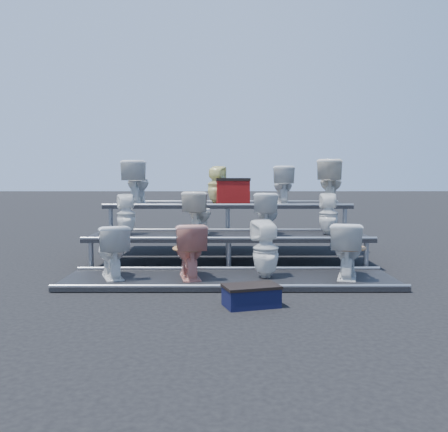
{
  "coord_description": "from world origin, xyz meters",
  "views": [
    {
      "loc": [
        -0.08,
        -7.58,
        1.34
      ],
      "look_at": [
        -0.07,
        0.1,
        0.74
      ],
      "focal_mm": 40.0,
      "sensor_mm": 36.0,
      "label": 1
    }
  ],
  "objects_px": {
    "toilet_3": "(347,250)",
    "toilet_5": "(199,213)",
    "toilet_2": "(266,249)",
    "toilet_11": "(330,182)",
    "toilet_7": "(329,214)",
    "toilet_9": "(216,185)",
    "toilet_6": "(267,214)",
    "toilet_8": "(137,182)",
    "red_crate": "(232,192)",
    "toilet_1": "(189,250)",
    "toilet_4": "(126,214)",
    "step_stool": "(251,297)",
    "toilet_10": "(283,185)",
    "toilet_0": "(112,251)"
  },
  "relations": [
    {
      "from": "toilet_9",
      "to": "toilet_10",
      "type": "relative_size",
      "value": 1.01
    },
    {
      "from": "toilet_8",
      "to": "step_stool",
      "type": "bearing_deg",
      "value": 116.11
    },
    {
      "from": "toilet_3",
      "to": "toilet_1",
      "type": "bearing_deg",
      "value": 16.0
    },
    {
      "from": "toilet_6",
      "to": "toilet_8",
      "type": "relative_size",
      "value": 0.84
    },
    {
      "from": "toilet_4",
      "to": "toilet_9",
      "type": "relative_size",
      "value": 0.91
    },
    {
      "from": "toilet_2",
      "to": "toilet_10",
      "type": "xyz_separation_m",
      "value": [
        0.53,
        2.6,
        0.77
      ]
    },
    {
      "from": "toilet_11",
      "to": "toilet_0",
      "type": "bearing_deg",
      "value": 52.51
    },
    {
      "from": "toilet_8",
      "to": "toilet_4",
      "type": "bearing_deg",
      "value": 93.04
    },
    {
      "from": "toilet_1",
      "to": "toilet_5",
      "type": "xyz_separation_m",
      "value": [
        0.06,
        1.3,
        0.38
      ]
    },
    {
      "from": "toilet_1",
      "to": "toilet_5",
      "type": "distance_m",
      "value": 1.36
    },
    {
      "from": "toilet_0",
      "to": "toilet_6",
      "type": "bearing_deg",
      "value": -168.88
    },
    {
      "from": "toilet_1",
      "to": "toilet_6",
      "type": "xyz_separation_m",
      "value": [
        1.1,
        1.3,
        0.37
      ]
    },
    {
      "from": "toilet_8",
      "to": "red_crate",
      "type": "distance_m",
      "value": 1.7
    },
    {
      "from": "toilet_7",
      "to": "step_stool",
      "type": "distance_m",
      "value": 2.91
    },
    {
      "from": "toilet_10",
      "to": "red_crate",
      "type": "relative_size",
      "value": 1.17
    },
    {
      "from": "toilet_11",
      "to": "step_stool",
      "type": "xyz_separation_m",
      "value": [
        -1.62,
        -3.8,
        -1.15
      ]
    },
    {
      "from": "toilet_5",
      "to": "toilet_11",
      "type": "xyz_separation_m",
      "value": [
        2.28,
        1.3,
        0.46
      ]
    },
    {
      "from": "toilet_2",
      "to": "step_stool",
      "type": "xyz_separation_m",
      "value": [
        -0.25,
        -1.2,
        -0.33
      ]
    },
    {
      "from": "toilet_2",
      "to": "toilet_11",
      "type": "bearing_deg",
      "value": -133.88
    },
    {
      "from": "toilet_3",
      "to": "toilet_8",
      "type": "xyz_separation_m",
      "value": [
        -3.11,
        2.6,
        0.83
      ]
    },
    {
      "from": "toilet_6",
      "to": "toilet_4",
      "type": "bearing_deg",
      "value": 8.62
    },
    {
      "from": "red_crate",
      "to": "toilet_1",
      "type": "bearing_deg",
      "value": -110.22
    },
    {
      "from": "toilet_3",
      "to": "toilet_6",
      "type": "bearing_deg",
      "value": -39.09
    },
    {
      "from": "toilet_3",
      "to": "toilet_9",
      "type": "bearing_deg",
      "value": -40.86
    },
    {
      "from": "toilet_11",
      "to": "step_stool",
      "type": "relative_size",
      "value": 1.44
    },
    {
      "from": "toilet_8",
      "to": "toilet_7",
      "type": "bearing_deg",
      "value": 158.0
    },
    {
      "from": "toilet_0",
      "to": "toilet_11",
      "type": "bearing_deg",
      "value": -162.79
    },
    {
      "from": "toilet_8",
      "to": "toilet_10",
      "type": "relative_size",
      "value": 1.14
    },
    {
      "from": "toilet_10",
      "to": "toilet_11",
      "type": "bearing_deg",
      "value": -176.51
    },
    {
      "from": "toilet_3",
      "to": "toilet_8",
      "type": "bearing_deg",
      "value": -23.87
    },
    {
      "from": "toilet_7",
      "to": "toilet_9",
      "type": "relative_size",
      "value": 0.93
    },
    {
      "from": "toilet_3",
      "to": "toilet_6",
      "type": "height_order",
      "value": "toilet_6"
    },
    {
      "from": "toilet_7",
      "to": "toilet_5",
      "type": "bearing_deg",
      "value": 6.07
    },
    {
      "from": "toilet_10",
      "to": "toilet_2",
      "type": "bearing_deg",
      "value": 82.07
    },
    {
      "from": "toilet_2",
      "to": "toilet_3",
      "type": "bearing_deg",
      "value": 163.84
    },
    {
      "from": "toilet_3",
      "to": "toilet_5",
      "type": "relative_size",
      "value": 1.06
    },
    {
      "from": "toilet_9",
      "to": "toilet_11",
      "type": "relative_size",
      "value": 0.86
    },
    {
      "from": "toilet_2",
      "to": "step_stool",
      "type": "distance_m",
      "value": 1.27
    },
    {
      "from": "toilet_2",
      "to": "toilet_8",
      "type": "relative_size",
      "value": 0.95
    },
    {
      "from": "toilet_5",
      "to": "toilet_3",
      "type": "bearing_deg",
      "value": 157.27
    },
    {
      "from": "toilet_0",
      "to": "toilet_5",
      "type": "height_order",
      "value": "toilet_5"
    },
    {
      "from": "toilet_4",
      "to": "red_crate",
      "type": "height_order",
      "value": "red_crate"
    },
    {
      "from": "toilet_2",
      "to": "toilet_7",
      "type": "xyz_separation_m",
      "value": [
        1.07,
        1.3,
        0.35
      ]
    },
    {
      "from": "toilet_1",
      "to": "toilet_8",
      "type": "distance_m",
      "value": 2.95
    },
    {
      "from": "toilet_2",
      "to": "toilet_5",
      "type": "height_order",
      "value": "toilet_5"
    },
    {
      "from": "toilet_7",
      "to": "toilet_11",
      "type": "xyz_separation_m",
      "value": [
        0.3,
        1.3,
        0.48
      ]
    },
    {
      "from": "toilet_0",
      "to": "toilet_3",
      "type": "height_order",
      "value": "toilet_3"
    },
    {
      "from": "toilet_10",
      "to": "toilet_1",
      "type": "bearing_deg",
      "value": 63.59
    },
    {
      "from": "toilet_6",
      "to": "step_stool",
      "type": "distance_m",
      "value": 2.62
    },
    {
      "from": "toilet_9",
      "to": "toilet_0",
      "type": "bearing_deg",
      "value": 80.71
    }
  ]
}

